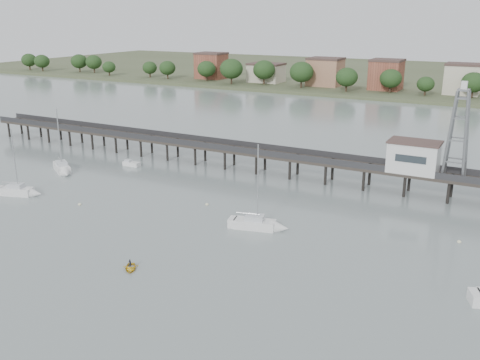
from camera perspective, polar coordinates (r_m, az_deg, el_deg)
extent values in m
plane|color=gray|center=(58.33, -22.48, -14.38)|extent=(500.00, 500.00, 0.00)
cube|color=#2D2823|center=(101.80, 3.99, 2.64)|extent=(150.00, 5.00, 0.50)
cube|color=#333335|center=(99.49, 3.42, 2.78)|extent=(150.00, 0.12, 1.10)
cube|color=#333335|center=(103.73, 4.55, 3.36)|extent=(150.00, 0.12, 1.10)
cylinder|color=black|center=(146.32, -23.43, 4.96)|extent=(0.50, 0.50, 4.40)
cylinder|color=black|center=(148.63, -22.29, 5.26)|extent=(0.50, 0.50, 4.40)
cylinder|color=black|center=(100.64, 3.51, 1.33)|extent=(0.50, 0.50, 4.40)
cylinder|color=black|center=(103.98, 4.40, 1.83)|extent=(0.50, 0.50, 4.40)
cube|color=silver|center=(93.90, 18.02, 2.31)|extent=(8.00, 5.00, 5.00)
cube|color=#4C3833|center=(93.29, 18.17, 3.88)|extent=(8.40, 5.40, 0.30)
cube|color=slate|center=(90.88, 22.76, 8.85)|extent=(1.80, 1.80, 0.30)
cube|color=silver|center=(90.79, 22.82, 9.32)|extent=(0.90, 0.90, 1.20)
cube|color=white|center=(76.72, 1.57, -4.86)|extent=(6.29, 3.62, 1.65)
cone|color=white|center=(76.01, 4.29, -5.12)|extent=(2.93, 2.81, 2.30)
cube|color=silver|center=(76.29, 1.57, -4.04)|extent=(2.99, 2.40, 0.75)
cylinder|color=#A5A8AA|center=(74.47, 1.91, -0.34)|extent=(0.18, 0.18, 11.09)
cylinder|color=#A5A8AA|center=(76.31, 0.85, -3.58)|extent=(3.38, 0.92, 0.12)
cube|color=white|center=(98.23, -22.71, -1.23)|extent=(5.81, 3.71, 1.65)
cone|color=white|center=(96.46, -21.02, -1.36)|extent=(2.81, 2.71, 2.11)
cube|color=silver|center=(97.90, -22.79, -0.57)|extent=(2.82, 2.36, 0.75)
cylinder|color=#A5A8AA|center=(96.46, -22.93, 2.09)|extent=(0.18, 0.18, 10.17)
cylinder|color=#A5A8AA|center=(98.23, -23.27, -0.24)|extent=(3.04, 1.11, 0.12)
cube|color=white|center=(110.06, -18.45, 1.13)|extent=(6.22, 5.13, 1.65)
cone|color=white|center=(106.55, -18.07, 0.65)|extent=(3.31, 3.26, 2.30)
cube|color=silver|center=(109.76, -18.51, 1.72)|extent=(3.20, 2.97, 0.75)
cylinder|color=#A5A8AA|center=(108.17, -18.73, 4.32)|extent=(0.18, 0.18, 11.08)
cylinder|color=#A5A8AA|center=(110.57, -18.64, 2.11)|extent=(2.97, 1.96, 0.12)
cube|color=white|center=(110.43, -11.48, 1.66)|extent=(3.60, 1.60, 0.99)
cube|color=silver|center=(110.75, -11.82, 2.00)|extent=(1.22, 1.22, 0.59)
imported|color=gold|center=(66.47, -11.61, -9.31)|extent=(1.86, 1.55, 2.65)
imported|color=black|center=(66.47, -11.61, -9.31)|extent=(0.62, 1.13, 0.26)
ellipsoid|color=#F5F2BE|center=(98.67, -22.30, -1.34)|extent=(0.56, 0.56, 0.39)
ellipsoid|color=#F5F2BE|center=(86.29, -3.55, -2.61)|extent=(0.56, 0.56, 0.39)
ellipsoid|color=#F5F2BE|center=(89.95, -16.73, -2.50)|extent=(0.56, 0.56, 0.39)
ellipsoid|color=#F5F2BE|center=(78.13, 22.34, -6.11)|extent=(0.56, 0.56, 0.39)
cube|color=#475133|center=(279.22, 20.34, 10.24)|extent=(500.00, 170.00, 1.40)
cube|color=brown|center=(250.81, -3.08, 11.78)|extent=(13.00, 10.50, 9.00)
cube|color=brown|center=(237.42, 2.81, 11.48)|extent=(13.00, 10.50, 9.00)
cube|color=brown|center=(227.04, 9.07, 11.03)|extent=(13.00, 10.50, 9.00)
cube|color=brown|center=(219.96, 15.30, 10.46)|extent=(13.00, 10.50, 9.00)
cube|color=brown|center=(215.23, 22.63, 9.62)|extent=(13.00, 10.50, 9.00)
ellipsoid|color=black|center=(258.22, -10.32, 11.76)|extent=(8.00, 8.00, 6.80)
ellipsoid|color=black|center=(206.14, 17.22, 9.97)|extent=(8.00, 8.00, 6.80)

